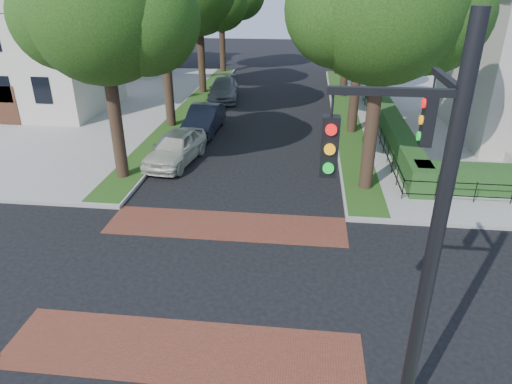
% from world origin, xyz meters
% --- Properties ---
extents(ground, '(120.00, 120.00, 0.00)m').
position_xyz_m(ground, '(0.00, 0.00, 0.00)').
color(ground, black).
rests_on(ground, ground).
extents(sidewalk_nw, '(30.00, 30.00, 0.15)m').
position_xyz_m(sidewalk_nw, '(-19.50, 19.00, 0.07)').
color(sidewalk_nw, gray).
rests_on(sidewalk_nw, ground).
extents(crosswalk_far, '(9.00, 2.20, 0.01)m').
position_xyz_m(crosswalk_far, '(0.00, 3.20, 0.01)').
color(crosswalk_far, brown).
rests_on(crosswalk_far, ground).
extents(crosswalk_near, '(9.00, 2.20, 0.01)m').
position_xyz_m(crosswalk_near, '(0.00, -3.20, 0.01)').
color(crosswalk_near, brown).
rests_on(crosswalk_near, ground).
extents(grass_strip_ne, '(1.60, 29.80, 0.02)m').
position_xyz_m(grass_strip_ne, '(5.40, 19.10, 0.16)').
color(grass_strip_ne, '#204614').
rests_on(grass_strip_ne, sidewalk_ne).
extents(grass_strip_nw, '(1.60, 29.80, 0.02)m').
position_xyz_m(grass_strip_nw, '(-5.40, 19.10, 0.16)').
color(grass_strip_nw, '#204614').
rests_on(grass_strip_nw, sidewalk_nw).
extents(tree_right_near, '(7.75, 6.67, 10.66)m').
position_xyz_m(tree_right_near, '(5.60, 7.24, 7.63)').
color(tree_right_near, black).
rests_on(tree_right_near, sidewalk_ne).
extents(tree_right_far, '(7.25, 6.23, 9.74)m').
position_xyz_m(tree_right_far, '(5.60, 24.22, 6.91)').
color(tree_right_far, black).
rests_on(tree_right_far, sidewalk_ne).
extents(tree_left_near, '(7.50, 6.45, 10.20)m').
position_xyz_m(tree_left_near, '(-5.40, 7.23, 7.27)').
color(tree_left_near, black).
rests_on(tree_left_near, sidewalk_nw).
extents(hedge_main_road, '(1.00, 18.00, 1.20)m').
position_xyz_m(hedge_main_road, '(7.70, 15.00, 0.75)').
color(hedge_main_road, '#143C19').
rests_on(hedge_main_road, sidewalk_ne).
extents(fence_main_road, '(0.06, 18.00, 0.90)m').
position_xyz_m(fence_main_road, '(6.90, 15.00, 0.60)').
color(fence_main_road, black).
rests_on(fence_main_road, sidewalk_ne).
extents(house_left_near, '(10.00, 9.00, 10.14)m').
position_xyz_m(house_left_near, '(-15.49, 17.99, 5.04)').
color(house_left_near, beige).
rests_on(house_left_near, sidewalk_nw).
extents(house_left_far, '(10.00, 9.00, 10.14)m').
position_xyz_m(house_left_far, '(-15.49, 31.99, 5.04)').
color(house_left_far, beige).
rests_on(house_left_far, sidewalk_nw).
extents(traffic_signal, '(2.17, 2.00, 8.00)m').
position_xyz_m(traffic_signal, '(4.89, -4.41, 4.71)').
color(traffic_signal, black).
rests_on(traffic_signal, sidewalk_se).
extents(parked_car_front, '(2.57, 4.95, 1.61)m').
position_xyz_m(parked_car_front, '(-3.60, 9.27, 0.81)').
color(parked_car_front, beige).
rests_on(parked_car_front, ground).
extents(parked_car_middle, '(1.81, 4.84, 1.58)m').
position_xyz_m(parked_car_middle, '(-3.27, 14.39, 0.79)').
color(parked_car_middle, '#1D212C').
rests_on(parked_car_middle, ground).
extents(parked_car_rear, '(2.69, 5.42, 1.51)m').
position_xyz_m(parked_car_rear, '(-3.53, 22.45, 0.76)').
color(parked_car_rear, slate).
rests_on(parked_car_rear, ground).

